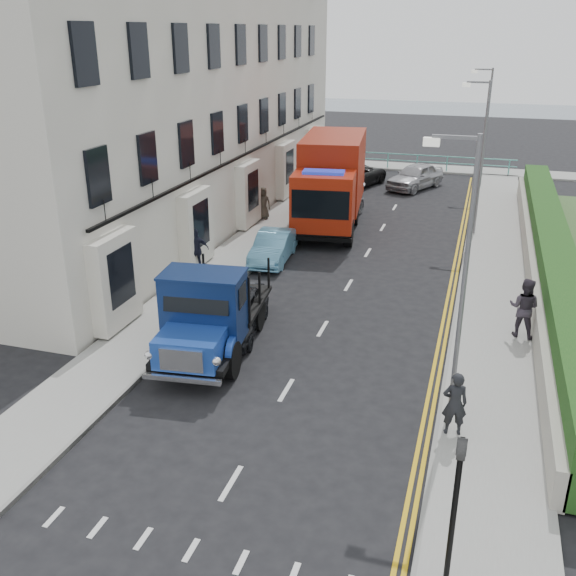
# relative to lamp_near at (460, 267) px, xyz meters

# --- Properties ---
(ground) EXTENTS (120.00, 120.00, 0.00)m
(ground) POSITION_rel_lamp_near_xyz_m (-4.18, 2.00, -4.00)
(ground) COLOR black
(ground) RESTS_ON ground
(pavement_west) EXTENTS (2.40, 38.00, 0.12)m
(pavement_west) POSITION_rel_lamp_near_xyz_m (-9.38, 11.00, -3.94)
(pavement_west) COLOR gray
(pavement_west) RESTS_ON ground
(pavement_east) EXTENTS (2.60, 38.00, 0.12)m
(pavement_east) POSITION_rel_lamp_near_xyz_m (1.12, 11.00, -3.94)
(pavement_east) COLOR gray
(pavement_east) RESTS_ON ground
(promenade) EXTENTS (30.00, 2.50, 0.12)m
(promenade) POSITION_rel_lamp_near_xyz_m (-4.18, 31.00, -3.94)
(promenade) COLOR gray
(promenade) RESTS_ON ground
(sea_plane) EXTENTS (120.00, 120.00, 0.00)m
(sea_plane) POSITION_rel_lamp_near_xyz_m (-4.18, 62.00, -4.00)
(sea_plane) COLOR slate
(sea_plane) RESTS_ON ground
(terrace_west) EXTENTS (6.31, 30.20, 14.25)m
(terrace_west) POSITION_rel_lamp_near_xyz_m (-13.65, 15.00, 3.17)
(terrace_west) COLOR silver
(terrace_west) RESTS_ON ground
(garden_east) EXTENTS (1.45, 28.00, 1.75)m
(garden_east) POSITION_rel_lamp_near_xyz_m (3.03, 11.00, -3.10)
(garden_east) COLOR #B2AD9E
(garden_east) RESTS_ON ground
(seafront_railing) EXTENTS (13.00, 0.08, 1.11)m
(seafront_railing) POSITION_rel_lamp_near_xyz_m (-4.18, 30.20, -3.42)
(seafront_railing) COLOR #59B2A5
(seafront_railing) RESTS_ON ground
(lamp_near) EXTENTS (1.23, 0.18, 7.00)m
(lamp_near) POSITION_rel_lamp_near_xyz_m (0.00, 0.00, 0.00)
(lamp_near) COLOR slate
(lamp_near) RESTS_ON ground
(lamp_mid) EXTENTS (1.23, 0.18, 7.00)m
(lamp_mid) POSITION_rel_lamp_near_xyz_m (0.00, 16.00, 0.00)
(lamp_mid) COLOR slate
(lamp_mid) RESTS_ON ground
(lamp_far) EXTENTS (1.23, 0.18, 7.00)m
(lamp_far) POSITION_rel_lamp_near_xyz_m (0.00, 26.00, 0.00)
(lamp_far) COLOR slate
(lamp_far) RESTS_ON ground
(traffic_signal) EXTENTS (0.16, 0.20, 3.10)m
(traffic_signal) POSITION_rel_lamp_near_xyz_m (0.42, -5.50, -1.92)
(traffic_signal) COLOR black
(traffic_signal) RESTS_ON ground
(bedford_lorry) EXTENTS (2.86, 5.95, 2.72)m
(bedford_lorry) POSITION_rel_lamp_near_xyz_m (-6.91, 1.07, -2.75)
(bedford_lorry) COLOR black
(bedford_lorry) RESTS_ON ground
(red_lorry) EXTENTS (3.77, 8.41, 4.26)m
(red_lorry) POSITION_rel_lamp_near_xyz_m (-6.76, 15.69, -1.73)
(red_lorry) COLOR black
(red_lorry) RESTS_ON ground
(parked_car_front) EXTENTS (2.09, 4.11, 1.34)m
(parked_car_front) POSITION_rel_lamp_near_xyz_m (-6.78, 3.00, -3.33)
(parked_car_front) COLOR black
(parked_car_front) RESTS_ON ground
(parked_car_mid) EXTENTS (1.62, 3.89, 1.25)m
(parked_car_mid) POSITION_rel_lamp_near_xyz_m (-7.78, 9.77, -3.37)
(parked_car_mid) COLOR #5DA2C9
(parked_car_mid) RESTS_ON ground
(parked_car_rear) EXTENTS (2.49, 5.30, 1.49)m
(parked_car_rear) POSITION_rel_lamp_near_xyz_m (-6.78, 16.67, -3.25)
(parked_car_rear) COLOR #A6A6AA
(parked_car_rear) RESTS_ON ground
(seafront_car_left) EXTENTS (3.75, 5.52, 1.40)m
(seafront_car_left) POSITION_rel_lamp_near_xyz_m (-7.29, 24.57, -3.30)
(seafront_car_left) COLOR black
(seafront_car_left) RESTS_ON ground
(seafront_car_right) EXTENTS (3.47, 4.80, 1.52)m
(seafront_car_right) POSITION_rel_lamp_near_xyz_m (-3.68, 24.81, -3.24)
(seafront_car_right) COLOR #A7A7AC
(seafront_car_right) RESTS_ON ground
(pedestrian_east_near) EXTENTS (0.66, 0.51, 1.62)m
(pedestrian_east_near) POSITION_rel_lamp_near_xyz_m (0.22, -0.88, -3.07)
(pedestrian_east_near) COLOR black
(pedestrian_east_near) RESTS_ON pavement_east
(pedestrian_east_far) EXTENTS (1.09, 0.95, 1.90)m
(pedestrian_east_far) POSITION_rel_lamp_near_xyz_m (1.92, 5.11, -2.93)
(pedestrian_east_far) COLOR #362F3A
(pedestrian_east_far) RESTS_ON pavement_east
(pedestrian_west_near) EXTENTS (1.05, 0.99, 1.74)m
(pedestrian_west_near) POSITION_rel_lamp_near_xyz_m (-10.18, 7.42, -3.01)
(pedestrian_west_near) COLOR black
(pedestrian_west_near) RESTS_ON pavement_west
(pedestrian_west_far) EXTENTS (0.81, 0.54, 1.62)m
(pedestrian_west_far) POSITION_rel_lamp_near_xyz_m (-10.18, 15.38, -3.07)
(pedestrian_west_far) COLOR #3A332A
(pedestrian_west_far) RESTS_ON pavement_west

